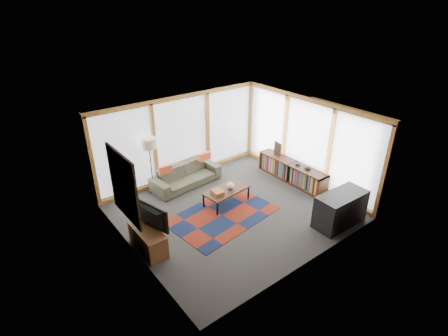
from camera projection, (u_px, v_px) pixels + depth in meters
ground at (233, 211)px, 9.21m from camera, size 5.50×5.50×0.00m
room_envelope at (235, 146)px, 9.18m from camera, size 5.52×5.02×2.62m
rug at (222, 215)px, 9.02m from camera, size 2.89×2.05×0.01m
sofa at (186, 175)px, 10.32m from camera, size 2.18×1.02×0.62m
pillow_left at (165, 169)px, 9.74m from camera, size 0.40×0.15×0.22m
pillow_right at (205, 156)px, 10.52m from camera, size 0.41×0.16×0.22m
floor_lamp at (151, 166)px, 9.74m from camera, size 0.41×0.41×1.65m
coffee_table at (226, 196)px, 9.46m from camera, size 1.31×0.76×0.42m
book_stack at (217, 192)px, 9.14m from camera, size 0.29×0.34×0.11m
vase at (230, 186)px, 9.36m from camera, size 0.25×0.25×0.18m
bookshelf at (292, 172)px, 10.54m from camera, size 0.44×2.41×0.60m
bowl_a at (308, 168)px, 10.01m from camera, size 0.22×0.22×0.10m
bowl_b at (298, 164)px, 10.24m from camera, size 0.18×0.18×0.08m
shelf_picture at (278, 149)px, 10.85m from camera, size 0.09×0.31×0.41m
tv_console at (148, 240)px, 7.71m from camera, size 0.45×1.07×0.54m
television at (148, 217)px, 7.51m from camera, size 0.37×0.98×0.57m
bar_counter at (340, 209)px, 8.51m from camera, size 1.35×0.66×0.85m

